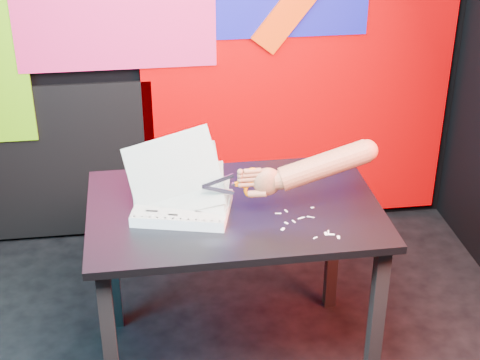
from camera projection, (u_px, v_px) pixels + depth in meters
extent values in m
cube|color=#BC0002|center=(299.00, 78.00, 3.73)|extent=(1.60, 0.02, 1.60)
cube|color=black|center=(28.00, 165.00, 3.75)|extent=(1.30, 0.02, 0.85)
cube|color=#262525|center=(111.00, 353.00, 2.63)|extent=(0.05, 0.05, 0.72)
cube|color=#262525|center=(112.00, 258.00, 3.17)|extent=(0.05, 0.05, 0.72)
cube|color=#262525|center=(375.00, 327.00, 2.76)|extent=(0.05, 0.05, 0.72)
cube|color=#262525|center=(333.00, 240.00, 3.29)|extent=(0.05, 0.05, 0.72)
cube|color=black|center=(234.00, 209.00, 2.79)|extent=(1.11, 0.75, 0.03)
cube|color=silver|center=(183.00, 208.00, 2.73)|extent=(0.40, 0.33, 0.04)
cube|color=white|center=(182.00, 203.00, 2.72)|extent=(0.39, 0.33, 0.00)
cube|color=white|center=(182.00, 202.00, 2.71)|extent=(0.38, 0.32, 0.10)
cube|color=white|center=(179.00, 194.00, 2.71)|extent=(0.35, 0.28, 0.18)
cube|color=white|center=(176.00, 181.00, 2.70)|extent=(0.34, 0.22, 0.26)
cube|color=white|center=(172.00, 169.00, 2.69)|extent=(0.37, 0.17, 0.30)
cylinder|color=black|center=(134.00, 216.00, 2.63)|extent=(0.01, 0.01, 0.00)
cylinder|color=black|center=(142.00, 217.00, 2.63)|extent=(0.01, 0.01, 0.00)
cylinder|color=black|center=(150.00, 217.00, 2.62)|extent=(0.01, 0.01, 0.00)
cylinder|color=black|center=(157.00, 217.00, 2.62)|extent=(0.01, 0.01, 0.00)
cylinder|color=black|center=(165.00, 218.00, 2.62)|extent=(0.01, 0.01, 0.00)
cylinder|color=black|center=(173.00, 218.00, 2.62)|extent=(0.01, 0.01, 0.00)
cylinder|color=black|center=(181.00, 219.00, 2.61)|extent=(0.01, 0.01, 0.00)
cylinder|color=black|center=(188.00, 219.00, 2.61)|extent=(0.01, 0.01, 0.00)
cylinder|color=black|center=(196.00, 220.00, 2.61)|extent=(0.01, 0.01, 0.00)
cylinder|color=black|center=(204.00, 220.00, 2.60)|extent=(0.01, 0.01, 0.00)
cylinder|color=black|center=(212.00, 220.00, 2.60)|extent=(0.01, 0.01, 0.00)
cylinder|color=black|center=(219.00, 221.00, 2.60)|extent=(0.01, 0.01, 0.00)
cylinder|color=black|center=(148.00, 186.00, 2.83)|extent=(0.01, 0.01, 0.00)
cylinder|color=black|center=(155.00, 186.00, 2.83)|extent=(0.01, 0.01, 0.00)
cylinder|color=black|center=(163.00, 187.00, 2.83)|extent=(0.01, 0.01, 0.00)
cylinder|color=black|center=(170.00, 187.00, 2.82)|extent=(0.01, 0.01, 0.00)
cylinder|color=black|center=(177.00, 187.00, 2.82)|extent=(0.01, 0.01, 0.00)
cylinder|color=black|center=(184.00, 188.00, 2.82)|extent=(0.01, 0.01, 0.00)
cylinder|color=black|center=(191.00, 188.00, 2.81)|extent=(0.01, 0.01, 0.00)
cylinder|color=black|center=(199.00, 189.00, 2.81)|extent=(0.01, 0.01, 0.00)
cylinder|color=black|center=(206.00, 189.00, 2.81)|extent=(0.01, 0.01, 0.00)
cylinder|color=black|center=(213.00, 189.00, 2.81)|extent=(0.01, 0.01, 0.00)
cylinder|color=black|center=(220.00, 190.00, 2.80)|extent=(0.01, 0.01, 0.00)
cylinder|color=black|center=(228.00, 190.00, 2.80)|extent=(0.01, 0.01, 0.00)
cube|color=black|center=(163.00, 196.00, 2.76)|extent=(0.06, 0.03, 0.00)
cube|color=black|center=(188.00, 199.00, 2.74)|extent=(0.05, 0.02, 0.00)
cube|color=black|center=(171.00, 207.00, 2.69)|extent=(0.08, 0.03, 0.00)
cube|color=black|center=(199.00, 211.00, 2.66)|extent=(0.04, 0.02, 0.00)
cube|color=black|center=(152.00, 211.00, 2.66)|extent=(0.05, 0.02, 0.00)
cube|color=black|center=(198.00, 194.00, 2.77)|extent=(0.06, 0.02, 0.00)
cube|color=black|center=(173.00, 215.00, 2.64)|extent=(0.04, 0.02, 0.00)
cube|color=#B3B3DC|center=(218.00, 181.00, 2.63)|extent=(0.12, 0.01, 0.05)
cube|color=#B3B3DC|center=(218.00, 190.00, 2.64)|extent=(0.12, 0.01, 0.05)
cylinder|color=#B3B3DC|center=(234.00, 184.00, 2.64)|extent=(0.01, 0.01, 0.01)
cube|color=#DD6100|center=(239.00, 186.00, 2.65)|extent=(0.04, 0.01, 0.02)
cube|color=#DD6100|center=(239.00, 182.00, 2.64)|extent=(0.04, 0.01, 0.02)
torus|color=#DD6100|center=(252.00, 176.00, 2.64)|extent=(0.06, 0.01, 0.06)
torus|color=#DD6100|center=(252.00, 190.00, 2.67)|extent=(0.06, 0.01, 0.06)
ellipsoid|color=#AB5D39|center=(267.00, 182.00, 2.66)|extent=(0.11, 0.06, 0.11)
cylinder|color=#AB5D39|center=(252.00, 184.00, 2.66)|extent=(0.08, 0.02, 0.02)
cylinder|color=#AB5D39|center=(252.00, 179.00, 2.65)|extent=(0.08, 0.02, 0.02)
cylinder|color=#AB5D39|center=(252.00, 175.00, 2.64)|extent=(0.07, 0.02, 0.02)
cylinder|color=#AB5D39|center=(252.00, 171.00, 2.63)|extent=(0.06, 0.02, 0.02)
cylinder|color=#AB5D39|center=(257.00, 194.00, 2.66)|extent=(0.07, 0.04, 0.03)
cylinder|color=#AB5D39|center=(281.00, 180.00, 2.67)|extent=(0.06, 0.07, 0.07)
cylinder|color=#AB5D39|center=(324.00, 165.00, 2.67)|extent=(0.34, 0.10, 0.18)
sphere|color=#AB5D39|center=(367.00, 151.00, 2.67)|extent=(0.08, 0.08, 0.08)
cube|color=silver|center=(331.00, 234.00, 2.60)|extent=(0.03, 0.01, 0.00)
cube|color=silver|center=(312.00, 207.00, 2.77)|extent=(0.01, 0.01, 0.00)
cube|color=silver|center=(286.00, 211.00, 2.74)|extent=(0.01, 0.02, 0.00)
cube|color=silver|center=(294.00, 221.00, 2.68)|extent=(0.01, 0.02, 0.00)
cube|color=silver|center=(328.00, 232.00, 2.61)|extent=(0.01, 0.02, 0.00)
cube|color=silver|center=(339.00, 237.00, 2.58)|extent=(0.01, 0.02, 0.00)
cube|color=silver|center=(315.00, 238.00, 2.58)|extent=(0.02, 0.01, 0.00)
cube|color=silver|center=(311.00, 217.00, 2.71)|extent=(0.03, 0.02, 0.00)
cube|color=silver|center=(301.00, 218.00, 2.70)|extent=(0.03, 0.02, 0.00)
cube|color=silver|center=(326.00, 234.00, 2.60)|extent=(0.01, 0.02, 0.00)
cube|color=silver|center=(283.00, 229.00, 2.63)|extent=(0.02, 0.02, 0.00)
cube|color=silver|center=(278.00, 213.00, 2.73)|extent=(0.02, 0.01, 0.00)
cube|color=silver|center=(286.00, 223.00, 2.67)|extent=(0.02, 0.02, 0.00)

